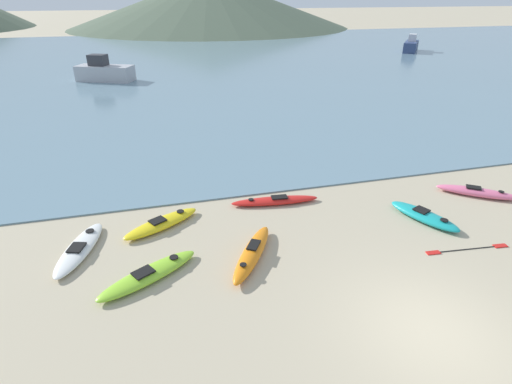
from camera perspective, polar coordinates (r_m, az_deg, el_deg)
name	(u,v)px	position (r m, az deg, el deg)	size (l,w,h in m)	color
ground_plane	(432,332)	(11.02, 23.82, -17.83)	(400.00, 400.00, 0.00)	tan
bay_water	(198,61)	(49.70, -8.29, 18.01)	(160.00, 70.00, 0.06)	slate
far_hill_midleft	(200,7)	(100.26, -7.98, 24.68)	(50.71, 50.71, 8.36)	#4C5B47
far_hill_midright	(210,2)	(100.52, -6.66, 25.39)	(62.50, 62.50, 10.59)	#4C5B47
kayak_on_sand_0	(477,192)	(18.21, 29.00, 0.00)	(2.77, 2.26, 0.38)	#E5668C
kayak_on_sand_1	(79,249)	(13.77, -23.90, -7.41)	(1.65, 3.11, 0.31)	white
kayak_on_sand_2	(162,223)	(14.24, -13.33, -4.36)	(2.88, 2.09, 0.34)	yellow
kayak_on_sand_3	(424,216)	(15.47, 22.86, -3.16)	(1.73, 2.74, 0.38)	teal
kayak_on_sand_4	(149,274)	(11.95, -15.08, -11.30)	(3.10, 2.24, 0.34)	#8CCC2D
kayak_on_sand_5	(252,253)	(12.32, -0.55, -8.72)	(2.13, 2.97, 0.41)	orange
kayak_on_sand_6	(275,201)	(15.38, 2.72, -1.24)	(3.43, 0.93, 0.29)	red
moored_boat_0	(411,46)	(61.04, 21.28, 18.92)	(4.34, 4.88, 2.18)	navy
moored_boat_1	(104,72)	(40.03, -20.84, 15.76)	(5.32, 3.77, 2.27)	#B2B2B7
loose_paddle	(467,249)	(14.44, 27.94, -7.23)	(2.78, 0.45, 0.03)	black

